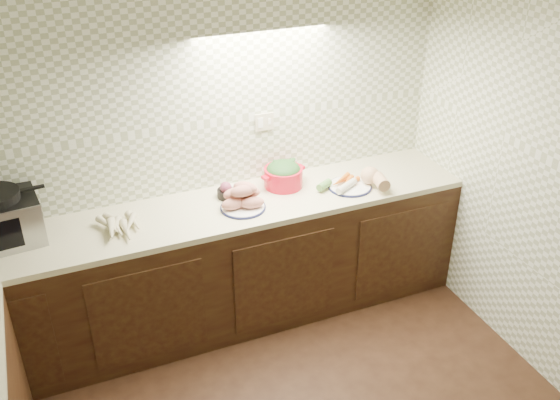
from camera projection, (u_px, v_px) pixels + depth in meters
name	position (u px, v px, depth m)	size (l,w,h in m)	color
room	(299.00, 231.00, 2.41)	(3.60, 3.60, 2.60)	black
counter	(127.00, 382.00, 3.31)	(3.60, 3.60, 0.90)	black
parsnip_pile	(116.00, 229.00, 3.73)	(0.34, 0.38, 0.08)	beige
sweet_potato_plate	(243.00, 198.00, 3.99)	(0.30, 0.29, 0.18)	#10143E
onion_bowl	(228.00, 191.00, 4.13)	(0.15, 0.15, 0.11)	black
dutch_oven	(283.00, 174.00, 4.24)	(0.33, 0.32, 0.18)	red
veg_plate	(359.00, 180.00, 4.25)	(0.49, 0.33, 0.14)	#10143E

